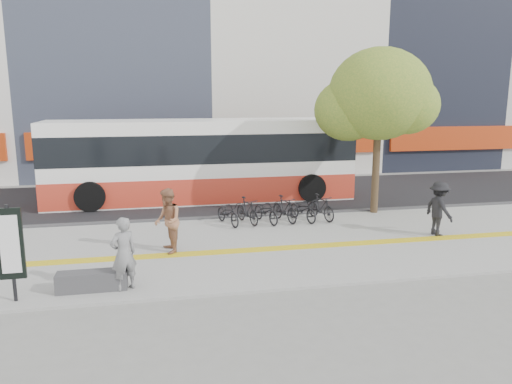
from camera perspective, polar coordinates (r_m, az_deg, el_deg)
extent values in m
plane|color=slate|center=(13.42, -6.62, -8.78)|extent=(120.00, 120.00, 0.00)
cube|color=gray|center=(14.82, -7.13, -6.67)|extent=(40.00, 7.00, 0.08)
cube|color=yellow|center=(14.33, -6.98, -7.10)|extent=(40.00, 0.45, 0.01)
cube|color=black|center=(22.07, -8.65, -0.75)|extent=(40.00, 8.00, 0.06)
cube|color=#373739|center=(18.17, -7.99, -3.21)|extent=(40.00, 0.25, 0.14)
cube|color=#B3340F|center=(26.91, -5.06, 5.74)|extent=(19.00, 0.50, 1.40)
cube|color=#B3340F|center=(33.99, 26.86, 5.73)|extent=(15.20, 0.50, 1.40)
cube|color=#373739|center=(12.25, -18.53, -9.78)|extent=(1.60, 0.45, 0.45)
cylinder|color=black|center=(12.02, -26.60, -6.42)|extent=(0.08, 0.08, 2.20)
cube|color=black|center=(11.96, -26.69, -5.41)|extent=(0.55, 0.08, 1.60)
cube|color=white|center=(11.91, -26.75, -5.48)|extent=(0.40, 0.02, 1.30)
cylinder|color=#382919|center=(19.33, 13.76, 2.32)|extent=(0.28, 0.28, 3.20)
ellipsoid|color=#467226|center=(19.11, 14.18, 11.00)|extent=(3.80, 3.80, 3.42)
ellipsoid|color=#467226|center=(19.17, 10.71, 9.35)|extent=(2.60, 2.60, 2.34)
ellipsoid|color=#467226|center=(19.16, 17.10, 9.65)|extent=(2.40, 2.40, 2.16)
ellipsoid|color=#467226|center=(19.98, 14.08, 13.30)|extent=(2.20, 2.20, 1.98)
cube|color=white|center=(21.34, -6.30, 3.70)|extent=(12.97, 2.70, 3.46)
cube|color=red|center=(21.51, -6.24, 0.70)|extent=(12.99, 2.72, 1.08)
cube|color=black|center=(21.27, -6.34, 5.29)|extent=(12.99, 2.72, 1.19)
cylinder|color=black|center=(20.28, -18.75, -0.49)|extent=(1.19, 0.38, 1.19)
cylinder|color=black|center=(22.92, -17.93, 0.87)|extent=(1.19, 0.38, 1.19)
cylinder|color=black|center=(21.11, 6.48, 0.49)|extent=(1.19, 0.38, 1.19)
cylinder|color=black|center=(23.65, 4.48, 1.70)|extent=(1.19, 0.38, 1.19)
imported|color=black|center=(17.23, -3.26, -2.45)|extent=(1.03, 1.69, 0.84)
imported|color=black|center=(17.32, -1.02, -2.20)|extent=(0.90, 1.61, 0.93)
imported|color=black|center=(17.47, 1.18, -2.24)|extent=(1.03, 1.69, 0.84)
imported|color=black|center=(17.61, 3.35, -1.99)|extent=(0.90, 1.61, 0.93)
imported|color=black|center=(17.81, 5.48, -2.02)|extent=(1.03, 1.69, 0.84)
imported|color=black|center=(18.01, 7.56, -1.77)|extent=(0.90, 1.61, 0.93)
imported|color=black|center=(11.86, -15.17, -6.96)|extent=(0.76, 0.68, 1.75)
imported|color=#996547|center=(14.30, -10.25, -3.34)|extent=(0.82, 1.00, 1.88)
imported|color=black|center=(16.88, 20.53, -1.82)|extent=(0.82, 1.23, 1.77)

